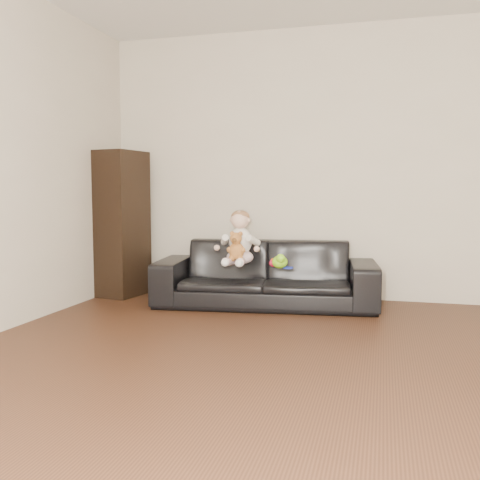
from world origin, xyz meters
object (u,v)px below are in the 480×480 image
(teddy_bear, at_px, (236,246))
(toy_rattle, at_px, (273,263))
(sofa, at_px, (266,274))
(cabinet, at_px, (122,224))
(toy_green, at_px, (280,262))
(baby, at_px, (240,241))
(toy_blue_disc, at_px, (288,268))

(teddy_bear, xyz_separation_m, toy_rattle, (0.31, 0.08, -0.15))
(sofa, xyz_separation_m, toy_rattle, (0.10, -0.18, 0.12))
(cabinet, bearing_deg, toy_rattle, -1.15)
(toy_green, distance_m, toy_rattle, 0.11)
(cabinet, height_order, teddy_bear, cabinet)
(baby, distance_m, toy_blue_disc, 0.53)
(toy_green, height_order, toy_rattle, toy_green)
(cabinet, relative_size, toy_rattle, 22.07)
(sofa, xyz_separation_m, toy_green, (0.18, -0.26, 0.15))
(cabinet, height_order, toy_blue_disc, cabinet)
(sofa, distance_m, baby, 0.39)
(baby, xyz_separation_m, teddy_bear, (0.01, -0.15, -0.04))
(cabinet, xyz_separation_m, toy_rattle, (1.59, -0.28, -0.30))
(baby, xyz_separation_m, toy_green, (0.40, -0.15, -0.16))
(sofa, relative_size, teddy_bear, 7.89)
(baby, bearing_deg, toy_rattle, -13.83)
(baby, relative_size, toy_blue_disc, 5.58)
(teddy_bear, relative_size, toy_blue_disc, 2.87)
(toy_green, relative_size, toy_blue_disc, 1.83)
(baby, relative_size, toy_green, 3.05)
(sofa, height_order, teddy_bear, teddy_bear)
(teddy_bear, xyz_separation_m, toy_blue_disc, (0.46, 0.02, -0.17))
(sofa, height_order, baby, baby)
(sofa, distance_m, toy_blue_disc, 0.36)
(teddy_bear, bearing_deg, baby, 103.45)
(toy_rattle, bearing_deg, cabinet, 170.01)
(baby, bearing_deg, toy_green, -22.11)
(sofa, height_order, toy_blue_disc, sofa)
(baby, bearing_deg, toy_blue_disc, -17.19)
(teddy_bear, relative_size, toy_rattle, 3.87)
(toy_green, xyz_separation_m, toy_blue_disc, (0.07, 0.02, -0.05))
(toy_green, xyz_separation_m, toy_rattle, (-0.08, 0.08, -0.02))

